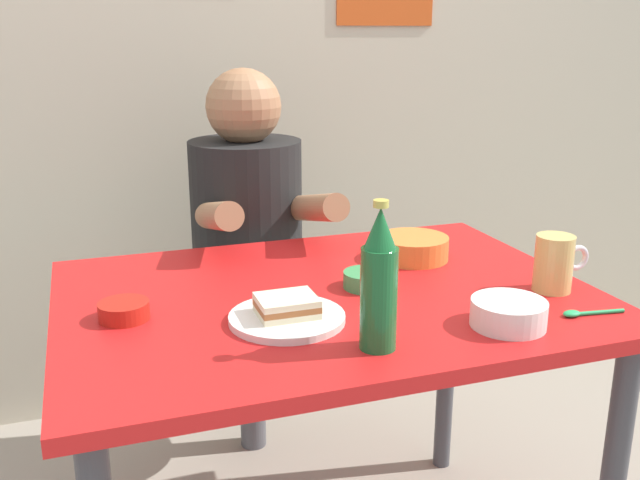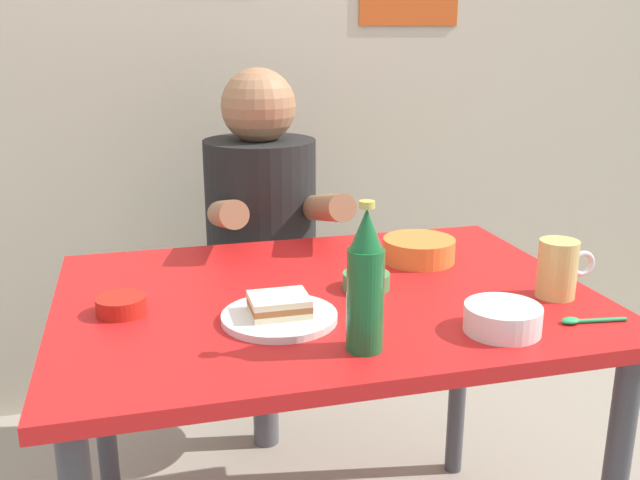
# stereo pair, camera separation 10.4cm
# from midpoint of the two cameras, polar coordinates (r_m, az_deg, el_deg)

# --- Properties ---
(wall_back) EXTENTS (4.40, 0.09, 2.60)m
(wall_back) POSITION_cam_midpoint_polar(r_m,az_deg,el_deg) (2.40, -5.07, 17.36)
(wall_back) COLOR #BCB299
(wall_back) RESTS_ON ground
(dining_table) EXTENTS (1.10, 0.80, 0.74)m
(dining_table) POSITION_cam_midpoint_polar(r_m,az_deg,el_deg) (1.51, 2.47, -7.59)
(dining_table) COLOR red
(dining_table) RESTS_ON ground
(stool) EXTENTS (0.34, 0.34, 0.45)m
(stool) POSITION_cam_midpoint_polar(r_m,az_deg,el_deg) (2.19, -3.18, -8.24)
(stool) COLOR #4C4C51
(stool) RESTS_ON ground
(person_seated) EXTENTS (0.33, 0.56, 0.72)m
(person_seated) POSITION_cam_midpoint_polar(r_m,az_deg,el_deg) (2.04, -3.30, 2.34)
(person_seated) COLOR black
(person_seated) RESTS_ON stool
(plate_orange) EXTENTS (0.22, 0.22, 0.01)m
(plate_orange) POSITION_cam_midpoint_polar(r_m,az_deg,el_deg) (1.34, -1.07, -6.28)
(plate_orange) COLOR silver
(plate_orange) RESTS_ON dining_table
(sandwich) EXTENTS (0.11, 0.09, 0.04)m
(sandwich) POSITION_cam_midpoint_polar(r_m,az_deg,el_deg) (1.33, -1.08, -5.28)
(sandwich) COLOR beige
(sandwich) RESTS_ON plate_orange
(beer_mug) EXTENTS (0.13, 0.08, 0.12)m
(beer_mug) POSITION_cam_midpoint_polar(r_m,az_deg,el_deg) (1.53, 20.59, -2.20)
(beer_mug) COLOR #D1BC66
(beer_mug) RESTS_ON dining_table
(beer_bottle) EXTENTS (0.06, 0.06, 0.26)m
(beer_bottle) POSITION_cam_midpoint_polar(r_m,az_deg,el_deg) (1.18, 6.22, -3.62)
(beer_bottle) COLOR #19602D
(beer_bottle) RESTS_ON dining_table
(rice_bowl_white) EXTENTS (0.14, 0.14, 0.05)m
(rice_bowl_white) POSITION_cam_midpoint_polar(r_m,az_deg,el_deg) (1.34, 16.75, -6.04)
(rice_bowl_white) COLOR silver
(rice_bowl_white) RESTS_ON dining_table
(soup_bowl_orange) EXTENTS (0.17, 0.17, 0.05)m
(soup_bowl_orange) POSITION_cam_midpoint_polar(r_m,az_deg,el_deg) (1.69, 9.76, -0.72)
(soup_bowl_orange) COLOR orange
(soup_bowl_orange) RESTS_ON dining_table
(sambal_bowl_red) EXTENTS (0.10, 0.10, 0.03)m
(sambal_bowl_red) POSITION_cam_midpoint_polar(r_m,az_deg,el_deg) (1.40, -13.77, -5.12)
(sambal_bowl_red) COLOR #B21E14
(sambal_bowl_red) RESTS_ON dining_table
(dip_bowl_green) EXTENTS (0.10, 0.10, 0.03)m
(dip_bowl_green) POSITION_cam_midpoint_polar(r_m,az_deg,el_deg) (1.50, 5.73, -3.25)
(dip_bowl_green) COLOR #388C4C
(dip_bowl_green) RESTS_ON dining_table
(spoon) EXTENTS (0.13, 0.03, 0.01)m
(spoon) POSITION_cam_midpoint_polar(r_m,az_deg,el_deg) (1.43, 22.40, -6.08)
(spoon) COLOR #26A559
(spoon) RESTS_ON dining_table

